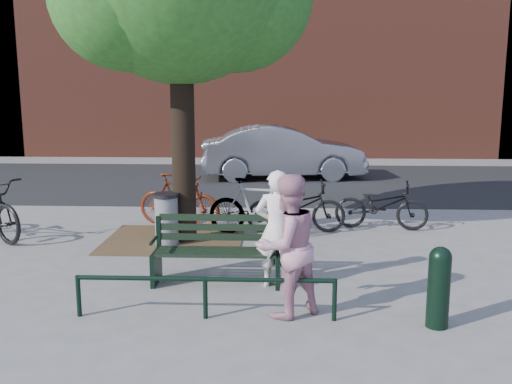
{
  "coord_description": "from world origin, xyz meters",
  "views": [
    {
      "loc": [
        0.86,
        -7.47,
        2.68
      ],
      "look_at": [
        0.5,
        1.0,
        1.1
      ],
      "focal_mm": 40.0,
      "sensor_mm": 36.0,
      "label": 1
    }
  ],
  "objects_px": {
    "person_right": "(287,246)",
    "bicycle_c": "(296,207)",
    "parked_car": "(283,152)",
    "person_left": "(277,229)",
    "litter_bin": "(167,219)",
    "park_bench": "(217,248)",
    "bollard": "(439,284)"
  },
  "relations": [
    {
      "from": "person_left",
      "to": "person_right",
      "type": "xyz_separation_m",
      "value": [
        0.13,
        -0.97,
        0.05
      ]
    },
    {
      "from": "person_left",
      "to": "litter_bin",
      "type": "relative_size",
      "value": 1.79
    },
    {
      "from": "person_left",
      "to": "bollard",
      "type": "distance_m",
      "value": 2.23
    },
    {
      "from": "park_bench",
      "to": "parked_car",
      "type": "distance_m",
      "value": 9.13
    },
    {
      "from": "person_left",
      "to": "parked_car",
      "type": "bearing_deg",
      "value": -83.62
    },
    {
      "from": "bicycle_c",
      "to": "parked_car",
      "type": "height_order",
      "value": "parked_car"
    },
    {
      "from": "park_bench",
      "to": "bollard",
      "type": "relative_size",
      "value": 1.86
    },
    {
      "from": "person_right",
      "to": "parked_car",
      "type": "bearing_deg",
      "value": -124.56
    },
    {
      "from": "person_left",
      "to": "bollard",
      "type": "bearing_deg",
      "value": 152.72
    },
    {
      "from": "park_bench",
      "to": "bicycle_c",
      "type": "xyz_separation_m",
      "value": [
        1.16,
        2.77,
        0.0
      ]
    },
    {
      "from": "person_right",
      "to": "litter_bin",
      "type": "xyz_separation_m",
      "value": [
        -2.02,
        2.96,
        -0.39
      ]
    },
    {
      "from": "litter_bin",
      "to": "bicycle_c",
      "type": "bearing_deg",
      "value": 22.82
    },
    {
      "from": "park_bench",
      "to": "person_right",
      "type": "xyz_separation_m",
      "value": [
        0.95,
        -1.13,
        0.37
      ]
    },
    {
      "from": "person_right",
      "to": "bollard",
      "type": "distance_m",
      "value": 1.75
    },
    {
      "from": "park_bench",
      "to": "person_left",
      "type": "relative_size",
      "value": 1.09
    },
    {
      "from": "park_bench",
      "to": "person_left",
      "type": "xyz_separation_m",
      "value": [
        0.82,
        -0.16,
        0.32
      ]
    },
    {
      "from": "bollard",
      "to": "person_left",
      "type": "bearing_deg",
      "value": 145.63
    },
    {
      "from": "bollard",
      "to": "parked_car",
      "type": "distance_m",
      "value": 10.62
    },
    {
      "from": "park_bench",
      "to": "bicycle_c",
      "type": "relative_size",
      "value": 0.95
    },
    {
      "from": "bollard",
      "to": "bicycle_c",
      "type": "xyz_separation_m",
      "value": [
        -1.48,
        4.17,
        -0.02
      ]
    },
    {
      "from": "parked_car",
      "to": "litter_bin",
      "type": "bearing_deg",
      "value": 158.5
    },
    {
      "from": "person_right",
      "to": "bicycle_c",
      "type": "relative_size",
      "value": 0.93
    },
    {
      "from": "person_right",
      "to": "bollard",
      "type": "height_order",
      "value": "person_right"
    },
    {
      "from": "bollard",
      "to": "parked_car",
      "type": "bearing_deg",
      "value": 99.25
    },
    {
      "from": "park_bench",
      "to": "parked_car",
      "type": "xyz_separation_m",
      "value": [
        0.94,
        9.07,
        0.3
      ]
    },
    {
      "from": "person_left",
      "to": "bicycle_c",
      "type": "xyz_separation_m",
      "value": [
        0.34,
        2.93,
        -0.32
      ]
    },
    {
      "from": "person_right",
      "to": "parked_car",
      "type": "relative_size",
      "value": 0.36
    },
    {
      "from": "park_bench",
      "to": "bollard",
      "type": "height_order",
      "value": "park_bench"
    },
    {
      "from": "park_bench",
      "to": "parked_car",
      "type": "height_order",
      "value": "parked_car"
    },
    {
      "from": "park_bench",
      "to": "person_left",
      "type": "distance_m",
      "value": 0.9
    },
    {
      "from": "park_bench",
      "to": "litter_bin",
      "type": "distance_m",
      "value": 2.12
    },
    {
      "from": "bicycle_c",
      "to": "bollard",
      "type": "bearing_deg",
      "value": -163.32
    }
  ]
}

